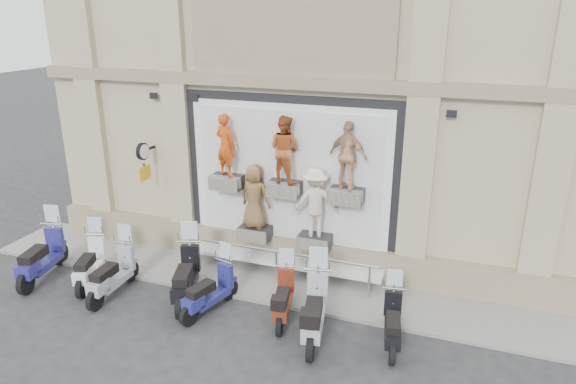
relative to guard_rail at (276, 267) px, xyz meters
name	(u,v)px	position (x,y,z in m)	size (l,w,h in m)	color
ground	(243,328)	(0.00, -2.00, -0.47)	(90.00, 90.00, 0.00)	#29292B
sidewalk	(278,281)	(0.00, 0.10, -0.43)	(16.00, 2.20, 0.08)	gray
building	(335,26)	(0.00, 5.00, 5.54)	(14.00, 8.60, 12.00)	tan
shop_vitrine	(290,185)	(0.09, 0.75, 1.90)	(5.60, 0.95, 4.30)	black
guard_rail	(276,267)	(0.00, 0.00, 0.00)	(5.06, 0.10, 0.93)	#9EA0A5
clock_sign_bracket	(144,157)	(-3.90, 0.47, 2.34)	(0.10, 0.80, 1.02)	black
scooter_a	(40,247)	(-5.65, -1.69, 0.40)	(0.62, 2.12, 1.73)	navy
scooter_b	(89,255)	(-4.35, -1.50, 0.30)	(0.55, 1.88, 1.53)	white
scooter_c	(111,265)	(-3.48, -1.77, 0.32)	(0.56, 1.93, 1.56)	#90939D
scooter_d	(185,267)	(-1.72, -1.38, 0.39)	(0.61, 2.10, 1.71)	black
scooter_e	(209,283)	(-0.97, -1.65, 0.27)	(0.53, 1.81, 1.47)	navy
scooter_f	(283,290)	(0.67, -1.35, 0.25)	(0.51, 1.75, 1.42)	maroon
scooter_g	(315,300)	(1.51, -1.77, 0.40)	(0.62, 2.12, 1.72)	#9FA1A5
scooter_h	(393,314)	(3.07, -1.49, 0.24)	(0.50, 1.73, 1.40)	black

